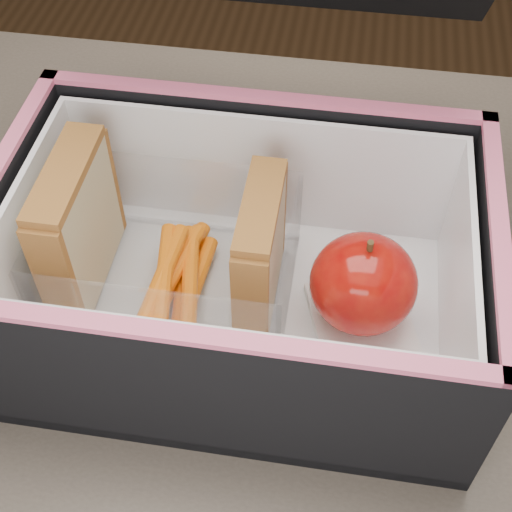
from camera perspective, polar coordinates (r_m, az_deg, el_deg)
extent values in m
cube|color=brown|center=(0.54, -4.39, -9.99)|extent=(1.20, 0.80, 0.03)
cube|color=tan|center=(0.53, -14.81, 2.27)|extent=(0.01, 0.10, 0.10)
cube|color=#CF6274|center=(0.53, -13.91, 1.89)|extent=(0.01, 0.09, 0.09)
cube|color=tan|center=(0.53, -13.15, 2.09)|extent=(0.01, 0.10, 0.10)
cube|color=brown|center=(0.49, -15.14, 6.39)|extent=(0.03, 0.10, 0.01)
cube|color=tan|center=(0.50, -0.51, 0.27)|extent=(0.01, 0.09, 0.09)
cube|color=#CF6274|center=(0.51, 0.33, -0.10)|extent=(0.01, 0.08, 0.09)
cube|color=tan|center=(0.50, 1.17, 0.07)|extent=(0.01, 0.09, 0.09)
cube|color=brown|center=(0.47, 0.36, 4.06)|extent=(0.02, 0.09, 0.01)
cylinder|color=#D65D1B|center=(0.54, -4.98, -2.62)|extent=(0.02, 0.10, 0.01)
cylinder|color=#D65D1B|center=(0.53, -5.31, -1.89)|extent=(0.03, 0.10, 0.01)
cylinder|color=#D65D1B|center=(0.52, -7.54, -1.72)|extent=(0.02, 0.10, 0.01)
cylinder|color=#D65D1B|center=(0.54, -5.76, -1.71)|extent=(0.02, 0.10, 0.01)
cylinder|color=#D65D1B|center=(0.52, -7.32, -2.52)|extent=(0.03, 0.10, 0.01)
cylinder|color=#D65D1B|center=(0.52, -7.37, -1.75)|extent=(0.03, 0.10, 0.01)
cylinder|color=#D65D1B|center=(0.55, -6.15, -1.19)|extent=(0.03, 0.10, 0.01)
cylinder|color=#D65D1B|center=(0.53, -6.61, -1.49)|extent=(0.03, 0.10, 0.01)
cube|color=white|center=(0.53, 8.39, -5.03)|extent=(0.09, 0.09, 0.01)
ellipsoid|color=#870004|center=(0.50, 8.58, -2.19)|extent=(0.09, 0.09, 0.07)
cylinder|color=#443018|center=(0.47, 9.11, 0.73)|extent=(0.01, 0.01, 0.01)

